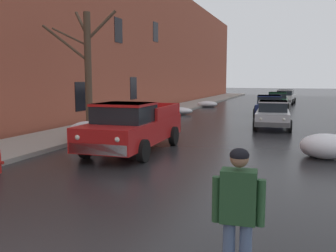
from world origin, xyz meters
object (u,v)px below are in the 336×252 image
Objects in this scene: pickup_truck_red_approaching_near_lane at (132,127)px; pedestrian_with_coffee at (238,208)px; bare_tree_second_along_sidewalk at (87,69)px; sedan_white_queued_behind_truck at (285,96)px; sedan_green_parked_far_down_block at (277,100)px; sedan_darkblue_parked_kerbside_mid at (269,105)px; sedan_silver_parked_kerbside_close at (273,114)px.

pickup_truck_red_approaching_near_lane and pedestrian_with_coffee have the same top height.
bare_tree_second_along_sidewalk reaches higher than sedan_white_queued_behind_truck.
sedan_green_parked_far_down_block is 28.25m from pedestrian_with_coffee.
sedan_white_queued_behind_truck is 2.50× the size of pedestrian_with_coffee.
sedan_white_queued_behind_truck is (7.10, 25.88, -2.20)m from bare_tree_second_along_sidewalk.
pickup_truck_red_approaching_near_lane is 3.09× the size of pedestrian_with_coffee.
sedan_white_queued_behind_truck is (0.38, 6.98, 0.00)m from sedan_green_parked_far_down_block.
pickup_truck_red_approaching_near_lane is 8.91m from pedestrian_with_coffee.
sedan_green_parked_far_down_block is (0.23, 6.28, -0.00)m from sedan_darkblue_parked_kerbside_mid.
sedan_white_queued_behind_truck is (0.61, 13.26, 0.00)m from sedan_darkblue_parked_kerbside_mid.
pedestrian_with_coffee is (7.77, -9.34, -1.92)m from bare_tree_second_along_sidewalk.
sedan_silver_parked_kerbside_close is at bearing 40.48° from bare_tree_second_along_sidewalk.
sedan_silver_parked_kerbside_close is at bearing -87.95° from sedan_green_parked_far_down_block.
sedan_darkblue_parked_kerbside_mid is 13.28m from sedan_white_queued_behind_truck.
sedan_green_parked_far_down_block is at bearing 70.43° from bare_tree_second_along_sidewalk.
pedestrian_with_coffee is at bearing -50.23° from bare_tree_second_along_sidewalk.
sedan_green_parked_far_down_block is at bearing 87.94° from sedan_darkblue_parked_kerbside_mid.
sedan_darkblue_parked_kerbside_mid is 6.28m from sedan_green_parked_far_down_block.
sedan_silver_parked_kerbside_close is 2.24× the size of pedestrian_with_coffee.
pickup_truck_red_approaching_near_lane is 21.11m from sedan_green_parked_far_down_block.
sedan_darkblue_parked_kerbside_mid is (6.49, 12.61, -2.20)m from bare_tree_second_along_sidewalk.
sedan_silver_parked_kerbside_close is (7.18, 6.12, -2.21)m from bare_tree_second_along_sidewalk.
sedan_darkblue_parked_kerbside_mid is at bearing -92.06° from sedan_green_parked_far_down_block.
pedestrian_with_coffee reaches higher than sedan_silver_parked_kerbside_close.
sedan_silver_parked_kerbside_close and sedan_darkblue_parked_kerbside_mid have the same top height.
pickup_truck_red_approaching_near_lane reaches higher than sedan_white_queued_behind_truck.
pickup_truck_red_approaching_near_lane is 1.23× the size of sedan_white_queued_behind_truck.
pickup_truck_red_approaching_near_lane reaches higher than sedan_silver_parked_kerbside_close.
pedestrian_with_coffee reaches higher than sedan_white_queued_behind_truck.
sedan_darkblue_parked_kerbside_mid is 0.98× the size of sedan_green_parked_far_down_block.
bare_tree_second_along_sidewalk reaches higher than pedestrian_with_coffee.
pedestrian_with_coffee is (0.59, -15.46, 0.29)m from sedan_silver_parked_kerbside_close.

